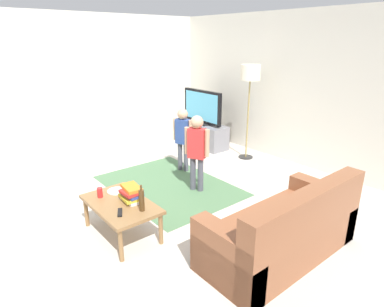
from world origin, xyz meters
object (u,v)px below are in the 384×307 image
(tv, at_px, (202,107))
(soda_can, at_px, (100,193))
(child_center, at_px, (197,147))
(tv_remote, at_px, (120,212))
(tv_stand, at_px, (203,135))
(couch, at_px, (286,233))
(book_stack, at_px, (131,194))
(coffee_table, at_px, (121,206))
(plate, at_px, (116,191))
(floor_lamp, at_px, (250,78))
(child_near_tv, at_px, (183,134))
(bottle, at_px, (142,200))

(tv, relative_size, soda_can, 9.17)
(child_center, relative_size, tv_remote, 6.90)
(soda_can, bearing_deg, tv_remote, 0.00)
(tv_stand, distance_m, tv_remote, 3.86)
(tv_remote, bearing_deg, soda_can, -151.03)
(couch, height_order, book_stack, couch)
(coffee_table, bearing_deg, tv_remote, -28.61)
(tv_stand, bearing_deg, tv_remote, -54.51)
(couch, xyz_separation_m, plate, (-1.79, -1.03, 0.14))
(floor_lamp, distance_m, soda_can, 3.51)
(floor_lamp, height_order, tv_remote, floor_lamp)
(child_near_tv, bearing_deg, coffee_table, -57.57)
(book_stack, height_order, plate, book_stack)
(couch, relative_size, book_stack, 6.09)
(child_near_tv, bearing_deg, couch, -14.32)
(bottle, height_order, plate, bottle)
(couch, bearing_deg, child_center, 169.69)
(plate, bearing_deg, coffee_table, -18.45)
(floor_lamp, xyz_separation_m, plate, (0.59, -3.07, -1.12))
(coffee_table, bearing_deg, tv_stand, 123.76)
(tv, height_order, soda_can, tv)
(tv_stand, bearing_deg, book_stack, -54.54)
(book_stack, bearing_deg, floor_lamp, 107.12)
(child_near_tv, distance_m, plate, 1.92)
(tv, relative_size, tv_remote, 6.47)
(tv_stand, distance_m, plate, 3.39)
(child_near_tv, bearing_deg, soda_can, -65.76)
(tv, relative_size, coffee_table, 1.10)
(tv, relative_size, child_near_tv, 0.99)
(tv_stand, xyz_separation_m, coffee_table, (2.02, -3.02, 0.13))
(coffee_table, distance_m, soda_can, 0.32)
(coffee_table, bearing_deg, couch, 37.23)
(child_center, bearing_deg, soda_can, -86.57)
(child_near_tv, bearing_deg, bottle, -49.30)
(floor_lamp, relative_size, book_stack, 6.02)
(couch, bearing_deg, plate, -150.03)
(tv_stand, xyz_separation_m, tv_remote, (2.24, -3.14, 0.19))
(tv_stand, bearing_deg, coffee_table, -56.24)
(bottle, distance_m, plate, 0.63)
(tv, distance_m, soda_can, 3.59)
(tv_remote, bearing_deg, child_center, 139.48)
(bottle, bearing_deg, soda_can, -159.86)
(couch, bearing_deg, coffee_table, -142.77)
(floor_lamp, height_order, child_near_tv, floor_lamp)
(floor_lamp, bearing_deg, tv_stand, -172.31)
(couch, bearing_deg, bottle, -138.58)
(tv_stand, relative_size, tv, 1.09)
(floor_lamp, distance_m, plate, 3.32)
(child_center, bearing_deg, couch, -10.31)
(couch, bearing_deg, book_stack, -145.09)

